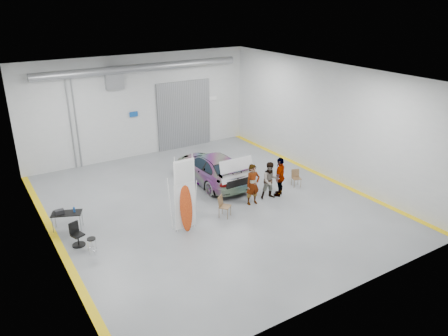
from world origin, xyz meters
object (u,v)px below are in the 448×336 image
person_a (253,184)px  sedan_car (211,168)px  shop_stool (92,246)px  folding_chair_far (296,181)px  work_table (65,213)px  office_chair (77,235)px  folding_chair_near (225,210)px  person_c (280,177)px  surfboard_display (186,201)px  person_b (270,181)px

person_a → sedan_car: bearing=98.0°
shop_stool → folding_chair_far: bearing=3.8°
work_table → office_chair: (0.08, -1.48, -0.33)m
folding_chair_near → person_a: bearing=-25.2°
person_c → work_table: 9.82m
person_a → surfboard_display: (-3.76, -0.57, 0.36)m
sedan_car → person_a: bearing=96.2°
folding_chair_near → work_table: work_table is taller
surfboard_display → folding_chair_near: size_ratio=3.42×
person_a → office_chair: person_a is taller
person_a → office_chair: bearing=177.7°
shop_stool → surfboard_display: bearing=-4.4°
shop_stool → work_table: 2.48m
work_table → folding_chair_far: bearing=-8.8°
sedan_car → shop_stool: bearing=26.5°
person_b → folding_chair_far: (1.98, 0.39, -0.64)m
person_c → shop_stool: size_ratio=2.92×
folding_chair_far → office_chair: (-10.91, 0.22, 0.15)m
folding_chair_near → sedan_car: bearing=30.3°
sedan_car → shop_stool: size_ratio=7.86×
person_b → shop_stool: bearing=-161.5°
person_a → shop_stool: size_ratio=2.92×
person_b → folding_chair_near: (-2.84, -0.45, -0.61)m
person_c → work_table: size_ratio=1.46×
folding_chair_far → shop_stool: 10.64m
person_c → surfboard_display: bearing=-29.1°
person_b → folding_chair_near: size_ratio=1.88×
person_c → shop_stool: person_c is taller
work_table → office_chair: 1.52m
person_b → person_a: bearing=-161.2°
sedan_car → folding_chair_near: 3.96m
person_c → surfboard_display: 5.45m
folding_chair_near → office_chair: 6.19m
person_c → office_chair: bearing=-39.4°
work_table → office_chair: bearing=-86.9°
person_c → shop_stool: 9.25m
person_a → surfboard_display: bearing=-169.0°
folding_chair_far → office_chair: bearing=-162.9°
work_table → surfboard_display: bearing=-32.8°
folding_chair_near → person_c: bearing=-30.1°
sedan_car → person_c: 3.75m
sedan_car → person_c: (1.96, -3.19, 0.22)m
person_b → shop_stool: person_b is taller
folding_chair_far → person_a: bearing=-153.5°
sedan_car → person_b: 3.49m
folding_chair_near → shop_stool: (-5.80, 0.13, 0.03)m
surfboard_display → office_chair: (-4.12, 1.22, -0.92)m
folding_chair_near → shop_stool: bearing=140.9°
folding_chair_far → work_table: bearing=-170.5°
sedan_car → folding_chair_far: 4.40m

